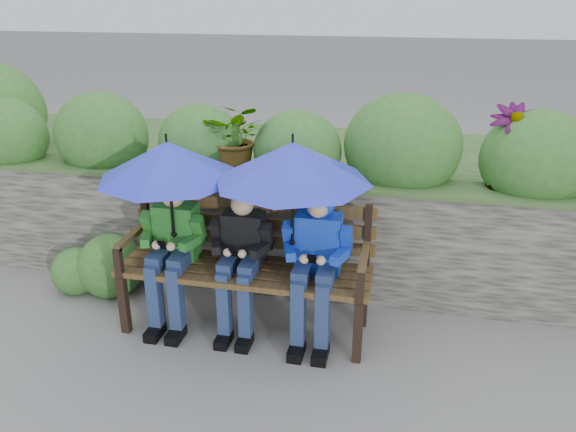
% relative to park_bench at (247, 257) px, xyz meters
% --- Properties ---
extents(ground, '(60.00, 60.00, 0.00)m').
position_rel_park_bench_xyz_m(ground, '(0.32, -0.11, -0.58)').
color(ground, slate).
rests_on(ground, ground).
extents(garden_backdrop, '(8.00, 2.89, 1.87)m').
position_rel_park_bench_xyz_m(garden_backdrop, '(0.17, 1.48, 0.05)').
color(garden_backdrop, '#3F3A36').
rests_on(garden_backdrop, ground).
extents(park_bench, '(1.92, 0.56, 1.01)m').
position_rel_park_bench_xyz_m(park_bench, '(0.00, 0.00, 0.00)').
color(park_bench, black).
rests_on(park_bench, ground).
extents(boy_left, '(0.48, 0.56, 1.16)m').
position_rel_park_bench_xyz_m(boy_left, '(-0.56, -0.09, 0.09)').
color(boy_left, '#227923').
rests_on(boy_left, ground).
extents(boy_middle, '(0.46, 0.53, 1.13)m').
position_rel_park_bench_xyz_m(boy_middle, '(-0.02, -0.09, 0.07)').
color(boy_middle, black).
rests_on(boy_middle, ground).
extents(boy_right, '(0.50, 0.61, 1.18)m').
position_rel_park_bench_xyz_m(boy_right, '(0.55, -0.08, 0.14)').
color(boy_right, '#1728D3').
rests_on(boy_right, ground).
extents(umbrella_left, '(1.05, 1.05, 0.80)m').
position_rel_park_bench_xyz_m(umbrella_left, '(-0.54, -0.10, 0.77)').
color(umbrella_left, '#2632E0').
rests_on(umbrella_left, ground).
extents(umbrella_right, '(1.12, 1.12, 0.83)m').
position_rel_park_bench_xyz_m(umbrella_right, '(0.38, -0.10, 0.81)').
color(umbrella_right, '#2632E0').
rests_on(umbrella_right, ground).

